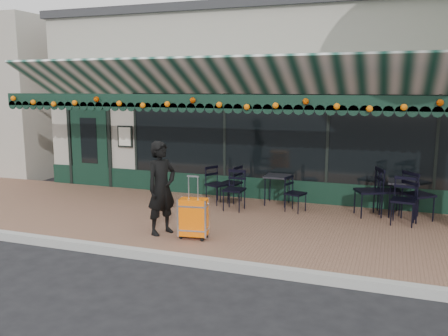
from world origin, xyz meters
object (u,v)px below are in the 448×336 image
(chair_a_front, at_px, (404,201))
(chair_b_left, at_px, (231,183))
(woman, at_px, (162,188))
(chair_solo, at_px, (217,185))
(chair_b_right, at_px, (296,194))
(suitcase, at_px, (194,218))
(chair_a_extra, at_px, (418,195))
(chair_a_right, at_px, (389,191))
(cafe_table_a, at_px, (403,185))
(cafe_table_b, at_px, (277,178))
(chair_b_front, at_px, (234,190))
(chair_a_left, at_px, (369,192))

(chair_a_front, bearing_deg, chair_b_left, 177.27)
(woman, relative_size, chair_solo, 1.96)
(chair_b_left, relative_size, chair_b_right, 1.12)
(chair_solo, bearing_deg, chair_a_front, -68.64)
(suitcase, relative_size, chair_a_extra, 1.10)
(woman, xyz_separation_m, suitcase, (0.65, -0.08, -0.47))
(woman, height_order, suitcase, woman)
(chair_a_right, distance_m, chair_b_right, 1.92)
(suitcase, xyz_separation_m, cafe_table_a, (3.41, 2.79, 0.28))
(cafe_table_b, relative_size, chair_a_extra, 0.66)
(cafe_table_a, xyz_separation_m, chair_a_front, (0.01, -0.64, -0.19))
(chair_b_front, bearing_deg, chair_a_left, 11.73)
(cafe_table_b, relative_size, chair_b_front, 0.76)
(chair_a_extra, distance_m, chair_b_left, 3.96)
(cafe_table_b, distance_m, chair_b_front, 1.10)
(chair_a_left, xyz_separation_m, chair_solo, (-3.26, -0.07, -0.08))
(woman, relative_size, chair_b_left, 1.95)
(chair_a_left, distance_m, chair_b_left, 3.02)
(chair_solo, bearing_deg, woman, -156.98)
(cafe_table_b, relative_size, chair_a_right, 0.71)
(suitcase, xyz_separation_m, chair_b_front, (0.04, 2.07, 0.06))
(chair_a_left, distance_m, chair_solo, 3.26)
(chair_a_right, relative_size, chair_a_extra, 0.93)
(woman, xyz_separation_m, chair_a_left, (3.40, 2.49, -0.33))
(chair_a_extra, bearing_deg, woman, 79.69)
(cafe_table_b, height_order, chair_b_right, chair_b_right)
(cafe_table_b, height_order, chair_solo, chair_solo)
(chair_b_front, bearing_deg, chair_b_left, 115.93)
(woman, xyz_separation_m, chair_a_right, (3.80, 2.81, -0.37))
(chair_a_extra, bearing_deg, chair_a_right, 18.46)
(cafe_table_b, bearing_deg, chair_a_extra, -5.77)
(chair_b_left, distance_m, chair_b_front, 0.73)
(chair_a_left, height_order, chair_b_front, chair_a_left)
(woman, bearing_deg, chair_a_right, -29.91)
(chair_a_left, bearing_deg, chair_b_front, -103.36)
(chair_a_front, relative_size, chair_a_extra, 0.92)
(cafe_table_b, distance_m, chair_a_right, 2.36)
(chair_a_left, bearing_deg, woman, -77.52)
(cafe_table_a, relative_size, chair_solo, 0.85)
(cafe_table_b, distance_m, chair_a_extra, 2.92)
(cafe_table_b, relative_size, chair_b_right, 0.87)
(chair_a_extra, relative_size, chair_b_left, 1.17)
(cafe_table_a, xyz_separation_m, chair_a_right, (-0.26, 0.10, -0.18))
(chair_a_front, relative_size, chair_b_front, 1.06)
(chair_solo, bearing_deg, cafe_table_b, -48.14)
(chair_b_front, relative_size, chair_solo, 1.02)
(chair_a_right, xyz_separation_m, chair_b_front, (-3.11, -0.82, -0.04))
(cafe_table_b, relative_size, chair_a_left, 0.66)
(cafe_table_a, distance_m, chair_a_front, 0.67)
(cafe_table_b, bearing_deg, chair_solo, -164.51)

